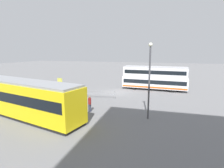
% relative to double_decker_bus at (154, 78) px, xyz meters
% --- Properties ---
extents(ground_plane, '(160.00, 160.00, 0.00)m').
position_rel_double_decker_bus_xyz_m(ground_plane, '(5.36, 3.94, -1.94)').
color(ground_plane, slate).
extents(double_decker_bus, '(10.40, 2.91, 3.81)m').
position_rel_double_decker_bus_xyz_m(double_decker_bus, '(0.00, 0.00, 0.00)').
color(double_decker_bus, white).
rests_on(double_decker_bus, ground).
extents(tram_yellow, '(13.76, 5.21, 3.50)m').
position_rel_double_decker_bus_xyz_m(tram_yellow, '(10.93, 16.50, -0.13)').
color(tram_yellow, yellow).
rests_on(tram_yellow, ground).
extents(pedestrian_near_railing, '(0.45, 0.45, 1.79)m').
position_rel_double_decker_bus_xyz_m(pedestrian_near_railing, '(9.59, 10.10, -0.91)').
color(pedestrian_near_railing, '#4C3F2D').
rests_on(pedestrian_near_railing, ground).
extents(pedestrian_crossing, '(0.41, 0.41, 1.70)m').
position_rel_double_decker_bus_xyz_m(pedestrian_crossing, '(5.33, 13.46, -0.96)').
color(pedestrian_crossing, '#33384C').
rests_on(pedestrian_crossing, ground).
extents(pedestrian_railing, '(8.06, 1.16, 1.08)m').
position_rel_double_decker_bus_xyz_m(pedestrian_railing, '(8.40, 8.20, -1.20)').
color(pedestrian_railing, gray).
rests_on(pedestrian_railing, ground).
extents(info_sign, '(0.93, 0.27, 2.58)m').
position_rel_double_decker_bus_xyz_m(info_sign, '(12.49, 8.14, -0.19)').
color(info_sign, slate).
rests_on(info_sign, ground).
extents(street_lamp, '(0.36, 0.36, 6.95)m').
position_rel_double_decker_bus_xyz_m(street_lamp, '(-0.65, 13.51, 2.11)').
color(street_lamp, '#4C4C51').
rests_on(street_lamp, ground).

